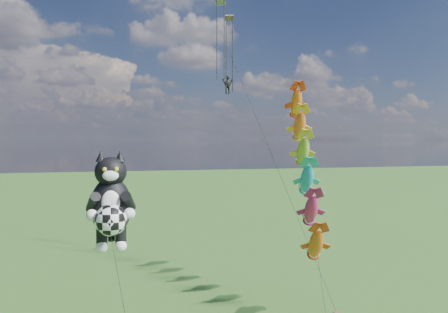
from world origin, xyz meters
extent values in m
cylinder|color=black|center=(-1.24, -3.06, 3.73)|extent=(1.29, 2.47, 7.17)
ellipsoid|color=black|center=(-1.87, -1.55, 8.88)|extent=(2.69, 2.50, 3.13)
ellipsoid|color=black|center=(-1.87, -1.65, 10.74)|extent=(2.14, 2.07, 1.59)
cone|color=black|center=(-2.36, -1.65, 11.57)|extent=(0.73, 0.73, 0.59)
cone|color=black|center=(-1.38, -1.65, 11.57)|extent=(0.73, 0.73, 0.59)
ellipsoid|color=white|center=(-1.87, -2.28, 10.59)|extent=(0.92, 0.72, 0.57)
ellipsoid|color=white|center=(-1.87, -2.28, 9.17)|extent=(1.05, 0.75, 1.29)
sphere|color=gold|center=(-2.16, -2.35, 10.92)|extent=(0.24, 0.24, 0.24)
sphere|color=gold|center=(-1.58, -2.35, 10.92)|extent=(0.24, 0.24, 0.24)
sphere|color=white|center=(-2.80, -2.58, 8.64)|extent=(0.59, 0.59, 0.59)
sphere|color=white|center=(-0.94, -2.58, 8.64)|extent=(0.59, 0.59, 0.59)
sphere|color=white|center=(-2.36, -1.70, 6.77)|extent=(0.63, 0.63, 0.63)
sphere|color=white|center=(-1.38, -1.70, 6.77)|extent=(0.63, 0.63, 0.63)
sphere|color=white|center=(-1.87, -2.87, 8.39)|extent=(1.61, 1.61, 1.61)
cylinder|color=black|center=(12.49, 5.23, 9.38)|extent=(3.91, 15.36, 18.48)
ellipsoid|color=orange|center=(11.64, 1.86, 5.32)|extent=(1.57, 2.76, 2.81)
ellipsoid|color=#D83368|center=(12.07, 3.57, 7.38)|extent=(1.57, 2.76, 2.81)
ellipsoid|color=#1982BF|center=(12.51, 5.29, 9.45)|extent=(1.57, 2.76, 2.81)
ellipsoid|color=green|center=(12.94, 7.01, 11.52)|extent=(1.57, 2.76, 2.81)
ellipsoid|color=red|center=(13.37, 8.72, 13.59)|extent=(1.57, 2.76, 2.81)
ellipsoid|color=orange|center=(13.81, 10.44, 15.65)|extent=(1.57, 2.76, 2.81)
cube|color=brown|center=(13.52, 2.32, 0.11)|extent=(0.40, 0.30, 0.22)
cylinder|color=black|center=(11.23, 10.54, 11.91)|extent=(4.60, 16.48, 23.54)
cube|color=#198F4A|center=(9.07, 15.61, 24.13)|extent=(0.93, 0.59, 0.51)
cylinder|color=black|center=(8.76, 15.61, 20.47)|extent=(0.08, 0.08, 7.31)
cylinder|color=black|center=(9.37, 15.61, 20.47)|extent=(0.08, 0.08, 7.31)
cube|color=blue|center=(8.95, 18.77, 26.60)|extent=(1.16, 0.72, 0.62)
cylinder|color=black|center=(8.57, 18.77, 22.47)|extent=(0.08, 0.08, 8.26)
cylinder|color=black|center=(9.33, 18.77, 22.47)|extent=(0.08, 0.08, 8.26)
camera|label=1|loc=(-1.55, -25.36, 12.44)|focal=35.00mm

